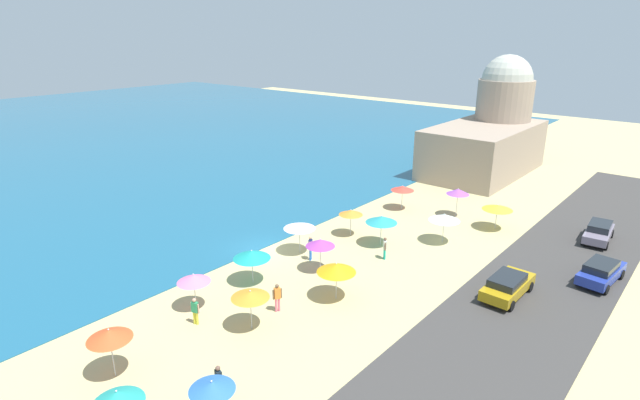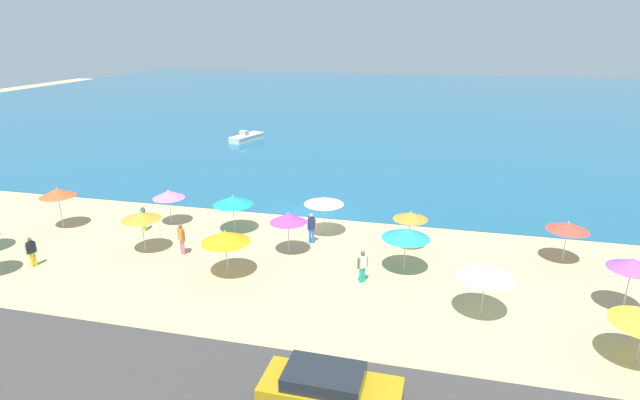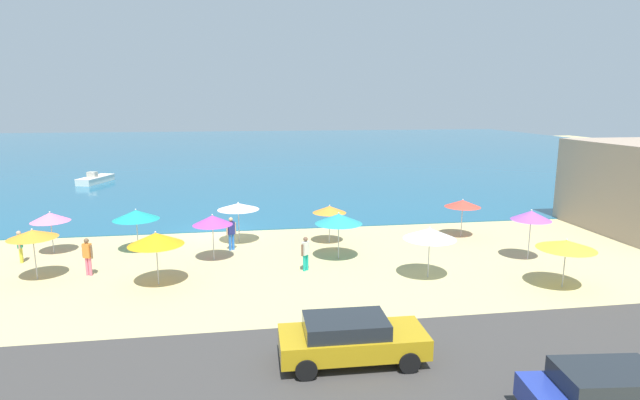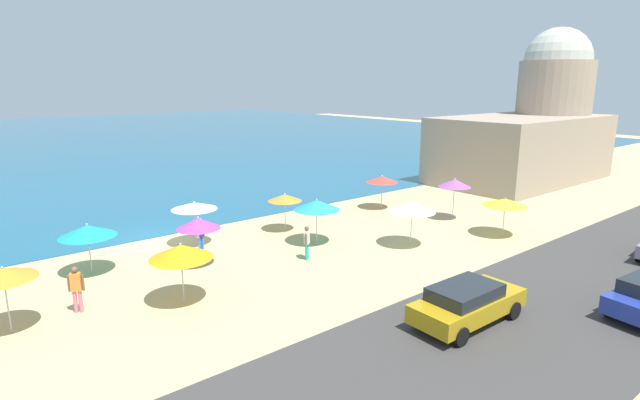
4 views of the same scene
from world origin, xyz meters
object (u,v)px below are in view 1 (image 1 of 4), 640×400
object	(u,v)px
beach_umbrella_3	(497,207)
beach_umbrella_2	(336,268)
beach_umbrella_13	(252,255)
beach_umbrella_4	(403,188)
beach_umbrella_14	(444,217)
bather_1	(385,247)
parked_car_1	(508,285)
beach_umbrella_0	(300,226)
bather_3	(277,296)
bather_2	(219,380)
beach_umbrella_9	(194,278)
parked_car_3	(601,271)
beach_umbrella_7	(250,295)
parked_car_0	(599,232)
beach_umbrella_12	(212,386)
beach_umbrella_5	(117,397)
bather_0	(195,310)
harbor_fortress	(492,132)
beach_umbrella_10	(351,212)
beach_umbrella_6	(381,219)
bather_4	(310,247)
beach_umbrella_8	(320,243)
beach_umbrella_11	(458,192)
beach_umbrella_1	(109,335)

from	to	relation	value
beach_umbrella_3	beach_umbrella_2	bearing A→B (deg)	170.16
beach_umbrella_3	beach_umbrella_13	bearing A→B (deg)	156.36
beach_umbrella_4	beach_umbrella_14	world-z (taller)	beach_umbrella_14
beach_umbrella_2	bather_1	world-z (taller)	beach_umbrella_2
parked_car_1	beach_umbrella_0	bearing A→B (deg)	103.64
bather_3	bather_2	bearing A→B (deg)	-155.50
beach_umbrella_9	bather_3	world-z (taller)	beach_umbrella_9
beach_umbrella_13	parked_car_3	bearing A→B (deg)	-49.95
beach_umbrella_9	beach_umbrella_14	distance (m)	19.36
beach_umbrella_9	bather_2	distance (m)	8.08
beach_umbrella_7	parked_car_0	distance (m)	28.01
beach_umbrella_12	parked_car_1	world-z (taller)	beach_umbrella_12
beach_umbrella_5	parked_car_0	size ratio (longest dim) A/B	0.57
beach_umbrella_2	bather_0	size ratio (longest dim) A/B	1.48
bather_2	harbor_fortress	xyz separation A→B (m)	(45.34, 6.42, 3.54)
beach_umbrella_9	beach_umbrella_10	xyz separation A→B (m)	(14.75, -0.28, -0.02)
bather_0	bather_2	xyz separation A→B (m)	(-2.88, -5.62, -0.00)
beach_umbrella_13	beach_umbrella_9	bearing A→B (deg)	177.35
beach_umbrella_0	parked_car_0	size ratio (longest dim) A/B	0.54
beach_umbrella_4	beach_umbrella_14	xyz separation A→B (m)	(-4.50, -6.42, 0.06)
beach_umbrella_9	beach_umbrella_10	size ratio (longest dim) A/B	1.03
beach_umbrella_0	beach_umbrella_4	distance (m)	13.04
beach_umbrella_0	bather_1	bearing A→B (deg)	-59.68
parked_car_1	beach_umbrella_2	bearing A→B (deg)	131.14
beach_umbrella_2	beach_umbrella_6	size ratio (longest dim) A/B	0.99
beach_umbrella_2	beach_umbrella_7	world-z (taller)	beach_umbrella_2
beach_umbrella_4	bather_4	xyz separation A→B (m)	(-13.42, -0.68, -0.99)
beach_umbrella_8	bather_0	xyz separation A→B (m)	(-9.46, 1.08, -1.17)
beach_umbrella_13	beach_umbrella_8	bearing A→B (deg)	-28.85
beach_umbrella_3	bather_1	size ratio (longest dim) A/B	1.47
beach_umbrella_12	bather_2	world-z (taller)	beach_umbrella_12
beach_umbrella_11	beach_umbrella_13	bearing A→B (deg)	167.01
beach_umbrella_0	parked_car_1	distance (m)	14.52
beach_umbrella_7	harbor_fortress	xyz separation A→B (m)	(40.75, 3.49, 2.34)
harbor_fortress	beach_umbrella_9	bearing A→B (deg)	179.19
beach_umbrella_8	bather_2	xyz separation A→B (m)	(-12.34, -4.54, -1.17)
beach_umbrella_11	bather_2	size ratio (longest dim) A/B	1.60
beach_umbrella_13	beach_umbrella_0	bearing A→B (deg)	8.22
beach_umbrella_7	bather_4	world-z (taller)	beach_umbrella_7
beach_umbrella_1	harbor_fortress	distance (m)	47.71
beach_umbrella_13	beach_umbrella_3	bearing A→B (deg)	-23.64
beach_umbrella_7	parked_car_1	distance (m)	15.63
beach_umbrella_8	parked_car_0	world-z (taller)	beach_umbrella_8
beach_umbrella_9	parked_car_0	bearing A→B (deg)	-30.92
beach_umbrella_5	beach_umbrella_8	distance (m)	16.88
bather_4	parked_car_0	bearing A→B (deg)	-41.35
beach_umbrella_6	bather_4	size ratio (longest dim) A/B	1.33
beach_umbrella_13	bather_2	xyz separation A→B (m)	(-8.23, -6.80, -1.08)
bather_0	parked_car_3	bearing A→B (deg)	-38.96
beach_umbrella_5	parked_car_3	bearing A→B (deg)	-22.76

